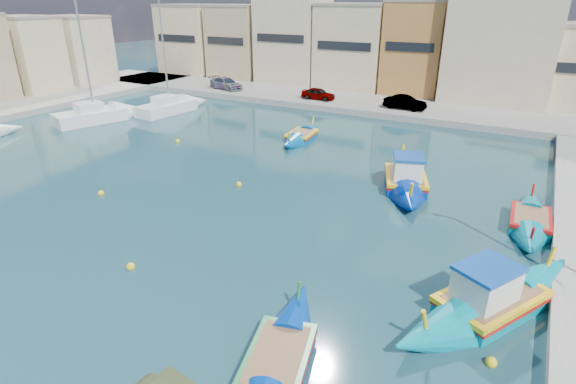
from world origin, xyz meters
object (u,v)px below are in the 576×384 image
Objects in this scene: luzzu_blue_cabin at (405,181)px; luzzu_cyan_mid at (530,222)px; luzzu_blue_south at (278,363)px; yacht_north at (180,105)px; church_block at (508,20)px; yacht_midnorth at (110,114)px; luzzu_green at (302,137)px; luzzu_turquoise_cabin at (490,303)px.

luzzu_blue_cabin is 7.11m from luzzu_cyan_mid.
luzzu_blue_south is at bearing -87.69° from luzzu_blue_cabin.
luzzu_blue_cabin is at bearing -19.18° from yacht_north.
church_block is 1.66× the size of yacht_north.
yacht_midnorth is at bearing 172.37° from luzzu_cyan_mid.
luzzu_cyan_mid is at bearing -16.39° from luzzu_blue_cabin.
yacht_north is (-15.54, 3.24, 0.22)m from luzzu_green.
luzzu_blue_south is at bearing -91.55° from church_block.
luzzu_green is at bearing -11.77° from yacht_north.
luzzu_green is at bearing 135.34° from luzzu_turquoise_cabin.
luzzu_blue_south is (-5.27, -6.13, -0.15)m from luzzu_turquoise_cabin.
luzzu_cyan_mid is at bearing -80.24° from church_block.
luzzu_green is 0.90× the size of luzzu_blue_south.
luzzu_turquoise_cabin is 8.10m from luzzu_cyan_mid.
luzzu_blue_cabin is 0.77× the size of yacht_midnorth.
luzzu_blue_cabin is 28.70m from yacht_midnorth.
luzzu_cyan_mid is 34.09m from yacht_north.
luzzu_cyan_mid reaches higher than luzzu_green.
luzzu_turquoise_cabin reaches higher than luzzu_green.
luzzu_blue_south is 34.82m from yacht_midnorth.
luzzu_turquoise_cabin is 36.66m from yacht_north.
luzzu_turquoise_cabin is 36.79m from yacht_midnorth.
luzzu_blue_south is (-1.17, -43.25, -8.17)m from church_block.
church_block reaches higher than luzzu_green.
luzzu_turquoise_cabin is 1.03× the size of luzzu_blue_cabin.
luzzu_blue_south reaches higher than luzzu_green.
luzzu_turquoise_cabin is at bearing 49.31° from luzzu_blue_south.
yacht_north reaches higher than luzzu_blue_south.
yacht_north is (-26.13, 25.05, 0.22)m from luzzu_blue_south.
yacht_north reaches higher than luzzu_blue_cabin.
yacht_north is (-32.31, 10.87, 0.22)m from luzzu_cyan_mid.
yacht_north is at bearing 168.23° from luzzu_green.
luzzu_blue_cabin reaches higher than luzzu_green.
luzzu_blue_cabin is 11.43m from luzzu_green.
church_block reaches higher than luzzu_turquoise_cabin.
luzzu_blue_cabin is at bearing 163.61° from luzzu_cyan_mid.
luzzu_turquoise_cabin is 1.36× the size of luzzu_green.
luzzu_cyan_mid is at bearing -7.63° from yacht_midnorth.
luzzu_blue_south is at bearing -64.09° from luzzu_green.
luzzu_blue_cabin is at bearing -29.51° from luzzu_green.
church_block is 30.61m from luzzu_cyan_mid.
church_block is 28.29m from luzzu_blue_cabin.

